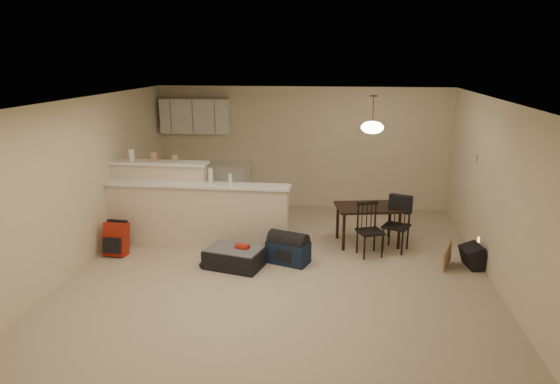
% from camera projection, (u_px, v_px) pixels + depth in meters
% --- Properties ---
extents(room, '(7.00, 7.02, 2.50)m').
position_uv_depth(room, '(281.00, 191.00, 6.98)').
color(room, '#C3AF96').
rests_on(room, ground).
extents(breakfast_bar, '(3.08, 0.58, 1.39)m').
position_uv_depth(breakfast_bar, '(184.00, 210.00, 8.30)').
color(breakfast_bar, beige).
rests_on(breakfast_bar, ground).
extents(upper_cabinets, '(1.40, 0.34, 0.70)m').
position_uv_depth(upper_cabinets, '(195.00, 116.00, 10.26)').
color(upper_cabinets, white).
rests_on(upper_cabinets, room).
extents(kitchen_counter, '(1.80, 0.60, 0.90)m').
position_uv_depth(kitchen_counter, '(206.00, 186.00, 10.49)').
color(kitchen_counter, white).
rests_on(kitchen_counter, ground).
extents(thermostat, '(0.02, 0.12, 0.12)m').
position_uv_depth(thermostat, '(476.00, 158.00, 8.03)').
color(thermostat, beige).
rests_on(thermostat, room).
extents(jar, '(0.10, 0.10, 0.20)m').
position_uv_depth(jar, '(131.00, 155.00, 8.32)').
color(jar, silver).
rests_on(jar, breakfast_bar).
extents(cereal_box, '(0.10, 0.07, 0.16)m').
position_uv_depth(cereal_box, '(154.00, 157.00, 8.27)').
color(cereal_box, '#A77A56').
rests_on(cereal_box, breakfast_bar).
extents(small_box, '(0.08, 0.06, 0.12)m').
position_uv_depth(small_box, '(175.00, 158.00, 8.23)').
color(small_box, '#A77A56').
rests_on(small_box, breakfast_bar).
extents(bottle_a, '(0.07, 0.07, 0.26)m').
position_uv_depth(bottle_a, '(211.00, 176.00, 8.00)').
color(bottle_a, silver).
rests_on(bottle_a, breakfast_bar).
extents(bottle_b, '(0.06, 0.06, 0.18)m').
position_uv_depth(bottle_b, '(230.00, 179.00, 7.98)').
color(bottle_b, silver).
rests_on(bottle_b, breakfast_bar).
extents(dining_table, '(1.18, 0.90, 0.66)m').
position_uv_depth(dining_table, '(368.00, 211.00, 8.34)').
color(dining_table, black).
rests_on(dining_table, ground).
extents(pendant_lamp, '(0.36, 0.36, 0.62)m').
position_uv_depth(pendant_lamp, '(372.00, 127.00, 7.98)').
color(pendant_lamp, brown).
rests_on(pendant_lamp, room).
extents(dining_chair_near, '(0.48, 0.47, 0.85)m').
position_uv_depth(dining_chair_near, '(370.00, 230.00, 7.88)').
color(dining_chair_near, black).
rests_on(dining_chair_near, ground).
extents(dining_chair_far, '(0.50, 0.49, 0.89)m').
position_uv_depth(dining_chair_far, '(396.00, 225.00, 8.08)').
color(dining_chair_far, black).
rests_on(dining_chair_far, ground).
extents(suitcase, '(0.93, 0.72, 0.28)m').
position_uv_depth(suitcase, '(234.00, 258.00, 7.51)').
color(suitcase, black).
rests_on(suitcase, ground).
extents(red_backpack, '(0.37, 0.24, 0.53)m').
position_uv_depth(red_backpack, '(116.00, 239.00, 7.95)').
color(red_backpack, '#AB2213').
rests_on(red_backpack, ground).
extents(navy_duffel, '(0.71, 0.53, 0.34)m').
position_uv_depth(navy_duffel, '(288.00, 252.00, 7.66)').
color(navy_duffel, '#13213D').
rests_on(navy_duffel, ground).
extents(black_daypack, '(0.33, 0.42, 0.34)m').
position_uv_depth(black_daypack, '(474.00, 257.00, 7.49)').
color(black_daypack, black).
rests_on(black_daypack, ground).
extents(cardboard_sheet, '(0.20, 0.45, 0.36)m').
position_uv_depth(cardboard_sheet, '(447.00, 257.00, 7.46)').
color(cardboard_sheet, '#A77A56').
rests_on(cardboard_sheet, ground).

